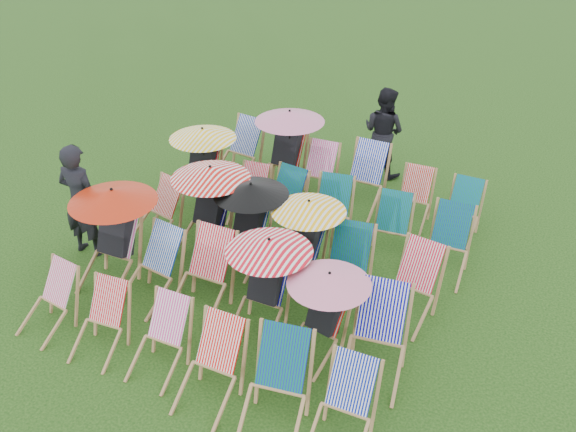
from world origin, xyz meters
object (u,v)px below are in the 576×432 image
at_px(person_left, 81,200).
at_px(person_rear, 384,132).
at_px(deckchair_0, 47,301).
at_px(deckchair_5, 343,410).
at_px(deckchair_29, 461,211).

xyz_separation_m(person_left, person_rear, (2.98, 4.42, -0.06)).
xyz_separation_m(deckchair_0, person_rear, (2.22, 5.94, 0.41)).
distance_m(deckchair_5, person_rear, 6.15).
bearing_deg(person_left, deckchair_5, 157.26).
bearing_deg(deckchair_5, person_rear, 104.20).
bearing_deg(person_rear, deckchair_29, 155.59).
bearing_deg(deckchair_29, person_left, -147.47).
height_order(deckchair_29, person_rear, person_rear).
xyz_separation_m(deckchair_5, person_left, (-4.73, 1.46, 0.44)).
distance_m(deckchair_29, person_rear, 2.32).
relative_size(deckchair_0, deckchair_29, 0.99).
bearing_deg(person_rear, deckchair_0, 82.98).
distance_m(deckchair_29, person_left, 5.68).
bearing_deg(deckchair_29, deckchair_0, -131.25).
bearing_deg(person_left, deckchair_0, 111.06).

